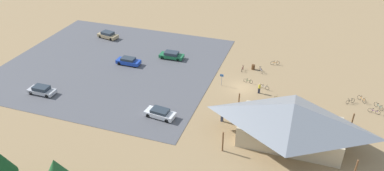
{
  "coord_description": "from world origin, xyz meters",
  "views": [
    {
      "loc": [
        -8.46,
        50.57,
        31.05
      ],
      "look_at": [
        7.29,
        3.77,
        1.2
      ],
      "focal_mm": 33.87,
      "sensor_mm": 36.0,
      "label": 1
    }
  ],
  "objects_px": {
    "visitor_near_lot": "(259,88)",
    "bicycle_orange_yard_right": "(362,99)",
    "bike_pavilion": "(292,120)",
    "bicycle_blue_lone_west": "(261,70)",
    "lot_sign": "(222,78)",
    "bicycle_teal_by_bin": "(379,106)",
    "car_white_far_end": "(160,113)",
    "car_silver_by_curb": "(42,90)",
    "bicycle_red_lone_east": "(243,69)",
    "car_blue_inner_stall": "(128,61)",
    "car_tan_aisle_side": "(108,35)",
    "bicycle_purple_edge_south": "(374,111)",
    "bicycle_yellow_near_porch": "(279,99)",
    "bicycle_green_yard_left": "(248,81)",
    "bicycle_black_yard_center": "(350,101)",
    "bicycle_silver_yard_front": "(264,87)",
    "bicycle_orange_mid_cluster": "(275,63)",
    "car_green_second_row": "(172,55)",
    "trash_bin": "(253,67)",
    "visitor_at_bikes": "(222,116)"
  },
  "relations": [
    {
      "from": "car_white_far_end",
      "to": "car_silver_by_curb",
      "type": "distance_m",
      "value": 20.3
    },
    {
      "from": "bicycle_blue_lone_west",
      "to": "bicycle_silver_yard_front",
      "type": "height_order",
      "value": "bicycle_blue_lone_west"
    },
    {
      "from": "car_blue_inner_stall",
      "to": "car_green_second_row",
      "type": "bearing_deg",
      "value": -143.96
    },
    {
      "from": "bicycle_orange_mid_cluster",
      "to": "car_silver_by_curb",
      "type": "height_order",
      "value": "car_silver_by_curb"
    },
    {
      "from": "bicycle_teal_by_bin",
      "to": "bicycle_yellow_near_porch",
      "type": "distance_m",
      "value": 14.68
    },
    {
      "from": "lot_sign",
      "to": "bicycle_purple_edge_south",
      "type": "distance_m",
      "value": 23.29
    },
    {
      "from": "bike_pavilion",
      "to": "visitor_at_bikes",
      "type": "xyz_separation_m",
      "value": [
        9.41,
        -1.33,
        -2.42
      ]
    },
    {
      "from": "lot_sign",
      "to": "bicycle_teal_by_bin",
      "type": "distance_m",
      "value": 24.05
    },
    {
      "from": "bicycle_black_yard_center",
      "to": "car_silver_by_curb",
      "type": "height_order",
      "value": "car_silver_by_curb"
    },
    {
      "from": "visitor_near_lot",
      "to": "car_blue_inner_stall",
      "type": "bearing_deg",
      "value": -5.02
    },
    {
      "from": "bike_pavilion",
      "to": "visitor_near_lot",
      "type": "relative_size",
      "value": 9.08
    },
    {
      "from": "car_white_far_end",
      "to": "bicycle_silver_yard_front",
      "type": "bearing_deg",
      "value": -135.97
    },
    {
      "from": "car_green_second_row",
      "to": "visitor_near_lot",
      "type": "xyz_separation_m",
      "value": [
        -17.7,
        6.93,
        0.21
      ]
    },
    {
      "from": "visitor_near_lot",
      "to": "bicycle_orange_yard_right",
      "type": "bearing_deg",
      "value": -170.29
    },
    {
      "from": "bike_pavilion",
      "to": "visitor_near_lot",
      "type": "distance_m",
      "value": 12.2
    },
    {
      "from": "bicycle_blue_lone_west",
      "to": "bicycle_teal_by_bin",
      "type": "distance_m",
      "value": 19.42
    },
    {
      "from": "lot_sign",
      "to": "trash_bin",
      "type": "bearing_deg",
      "value": -118.64
    },
    {
      "from": "trash_bin",
      "to": "bicycle_orange_yard_right",
      "type": "height_order",
      "value": "trash_bin"
    },
    {
      "from": "visitor_near_lot",
      "to": "trash_bin",
      "type": "bearing_deg",
      "value": -73.01
    },
    {
      "from": "bicycle_green_yard_left",
      "to": "bicycle_black_yard_center",
      "type": "distance_m",
      "value": 16.04
    },
    {
      "from": "bicycle_red_lone_east",
      "to": "visitor_near_lot",
      "type": "distance_m",
      "value": 7.69
    },
    {
      "from": "bike_pavilion",
      "to": "car_tan_aisle_side",
      "type": "relative_size",
      "value": 3.41
    },
    {
      "from": "bicycle_blue_lone_west",
      "to": "visitor_near_lot",
      "type": "height_order",
      "value": "visitor_near_lot"
    },
    {
      "from": "bicycle_yellow_near_porch",
      "to": "visitor_near_lot",
      "type": "height_order",
      "value": "visitor_near_lot"
    },
    {
      "from": "bike_pavilion",
      "to": "bicycle_yellow_near_porch",
      "type": "relative_size",
      "value": 9.94
    },
    {
      "from": "lot_sign",
      "to": "visitor_near_lot",
      "type": "relative_size",
      "value": 1.25
    },
    {
      "from": "bicycle_orange_yard_right",
      "to": "visitor_near_lot",
      "type": "relative_size",
      "value": 0.83
    },
    {
      "from": "bicycle_teal_by_bin",
      "to": "bicycle_red_lone_east",
      "type": "height_order",
      "value": "bicycle_red_lone_east"
    },
    {
      "from": "bicycle_orange_mid_cluster",
      "to": "bicycle_purple_edge_south",
      "type": "bearing_deg",
      "value": 145.7
    },
    {
      "from": "bicycle_purple_edge_south",
      "to": "bicycle_blue_lone_west",
      "type": "bearing_deg",
      "value": -22.02
    },
    {
      "from": "car_tan_aisle_side",
      "to": "bicycle_teal_by_bin",
      "type": "bearing_deg",
      "value": 168.9
    },
    {
      "from": "bicycle_green_yard_left",
      "to": "bicycle_yellow_near_porch",
      "type": "xyz_separation_m",
      "value": [
        -5.54,
        4.07,
        0.04
      ]
    },
    {
      "from": "bicycle_orange_yard_right",
      "to": "bicycle_black_yard_center",
      "type": "xyz_separation_m",
      "value": [
        1.69,
        1.06,
        -0.03
      ]
    },
    {
      "from": "bicycle_black_yard_center",
      "to": "bicycle_blue_lone_west",
      "type": "bearing_deg",
      "value": -20.56
    },
    {
      "from": "bicycle_blue_lone_west",
      "to": "car_tan_aisle_side",
      "type": "xyz_separation_m",
      "value": [
        33.05,
        -4.44,
        0.36
      ]
    },
    {
      "from": "bicycle_orange_yard_right",
      "to": "car_blue_inner_stall",
      "type": "relative_size",
      "value": 0.33
    },
    {
      "from": "trash_bin",
      "to": "car_green_second_row",
      "type": "xyz_separation_m",
      "value": [
        15.37,
        0.71,
        0.27
      ]
    },
    {
      "from": "bike_pavilion",
      "to": "bicycle_red_lone_east",
      "type": "relative_size",
      "value": 9.45
    },
    {
      "from": "bicycle_blue_lone_west",
      "to": "bicycle_green_yard_left",
      "type": "distance_m",
      "value": 4.65
    },
    {
      "from": "bike_pavilion",
      "to": "bicycle_blue_lone_west",
      "type": "height_order",
      "value": "bike_pavilion"
    },
    {
      "from": "car_tan_aisle_side",
      "to": "car_white_far_end",
      "type": "height_order",
      "value": "car_tan_aisle_side"
    },
    {
      "from": "trash_bin",
      "to": "bicycle_purple_edge_south",
      "type": "relative_size",
      "value": 0.53
    },
    {
      "from": "lot_sign",
      "to": "bicycle_orange_yard_right",
      "type": "distance_m",
      "value": 21.89
    },
    {
      "from": "bicycle_black_yard_center",
      "to": "car_blue_inner_stall",
      "type": "height_order",
      "value": "car_blue_inner_stall"
    },
    {
      "from": "car_blue_inner_stall",
      "to": "trash_bin",
      "type": "bearing_deg",
      "value": -165.94
    },
    {
      "from": "bicycle_silver_yard_front",
      "to": "bicycle_black_yard_center",
      "type": "bearing_deg",
      "value": -179.71
    },
    {
      "from": "bicycle_teal_by_bin",
      "to": "bicycle_green_yard_left",
      "type": "bearing_deg",
      "value": -3.59
    },
    {
      "from": "bicycle_blue_lone_west",
      "to": "car_tan_aisle_side",
      "type": "height_order",
      "value": "car_tan_aisle_side"
    },
    {
      "from": "car_green_second_row",
      "to": "bicycle_teal_by_bin",
      "type": "bearing_deg",
      "value": 171.09
    },
    {
      "from": "visitor_near_lot",
      "to": "bicycle_black_yard_center",
      "type": "bearing_deg",
      "value": -173.45
    }
  ]
}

